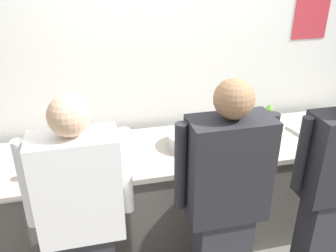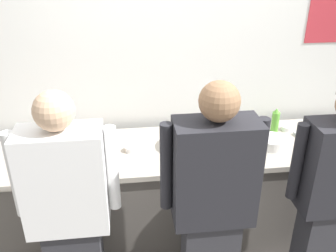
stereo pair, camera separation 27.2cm
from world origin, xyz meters
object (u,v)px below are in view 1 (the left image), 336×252
at_px(squeeze_bottle_primary, 268,116).
at_px(deli_cup, 207,127).
at_px(chef_near_left, 83,221).
at_px(chefs_knife, 65,153).
at_px(sheet_tray, 321,129).
at_px(ramekin_red_sauce, 87,167).
at_px(mixing_bowl_steel, 190,140).
at_px(ramekin_yellow_sauce, 131,151).
at_px(ramekin_orange_sauce, 278,122).
at_px(chef_center, 225,203).
at_px(squeeze_bottle_secondary, 32,169).
at_px(squeeze_bottle_spare, 103,148).
at_px(chef_far_right, 334,184).
at_px(plate_stack_front, 268,136).

relative_size(squeeze_bottle_primary, deli_cup, 1.90).
xyz_separation_m(chef_near_left, chefs_knife, (-0.10, 0.76, 0.03)).
relative_size(sheet_tray, ramekin_red_sauce, 5.03).
bearing_deg(mixing_bowl_steel, ramekin_yellow_sauce, 179.88).
bearing_deg(ramekin_orange_sauce, chefs_knife, -177.20).
xyz_separation_m(chef_center, ramekin_yellow_sauce, (-0.46, 0.71, 0.02)).
bearing_deg(ramekin_yellow_sauce, squeeze_bottle_secondary, -163.75).
bearing_deg(ramekin_orange_sauce, ramekin_yellow_sauce, -171.54).
bearing_deg(squeeze_bottle_spare, mixing_bowl_steel, 2.50).
bearing_deg(squeeze_bottle_primary, mixing_bowl_steel, -166.32).
xyz_separation_m(squeeze_bottle_spare, deli_cup, (0.86, 0.22, -0.03)).
height_order(chef_far_right, sheet_tray, chef_far_right).
height_order(chef_near_left, plate_stack_front, chef_near_left).
height_order(plate_stack_front, mixing_bowl_steel, mixing_bowl_steel).
distance_m(chef_center, squeeze_bottle_secondary, 1.24).
xyz_separation_m(sheet_tray, squeeze_bottle_spare, (-1.80, -0.04, 0.08)).
bearing_deg(ramekin_red_sauce, squeeze_bottle_secondary, -173.35).
xyz_separation_m(ramekin_red_sauce, ramekin_yellow_sauce, (0.33, 0.16, -0.00)).
height_order(chef_center, sheet_tray, chef_center).
bearing_deg(sheet_tray, plate_stack_front, -173.56).
xyz_separation_m(mixing_bowl_steel, squeeze_bottle_secondary, (-1.12, -0.19, 0.03)).
xyz_separation_m(chef_far_right, squeeze_bottle_primary, (-0.06, 0.83, 0.13)).
height_order(mixing_bowl_steel, ramekin_yellow_sauce, mixing_bowl_steel).
xyz_separation_m(chef_center, chef_far_right, (0.79, 0.06, -0.03)).
height_order(chef_near_left, ramekin_orange_sauce, chef_near_left).
bearing_deg(chef_far_right, squeeze_bottle_secondary, 166.63).
bearing_deg(plate_stack_front, ramekin_red_sauce, -175.75).
distance_m(squeeze_bottle_primary, deli_cup, 0.54).
xyz_separation_m(plate_stack_front, deli_cup, (-0.42, 0.24, 0.02)).
distance_m(sheet_tray, deli_cup, 0.96).
distance_m(chef_near_left, squeeze_bottle_secondary, 0.55).
bearing_deg(chef_far_right, deli_cup, 125.57).
relative_size(sheet_tray, chefs_knife, 1.75).
height_order(chef_center, squeeze_bottle_primary, chef_center).
bearing_deg(squeeze_bottle_secondary, chefs_knife, 57.64).
distance_m(mixing_bowl_steel, squeeze_bottle_secondary, 1.14).
bearing_deg(squeeze_bottle_spare, ramekin_yellow_sauce, 8.09).
bearing_deg(chef_near_left, chef_center, -3.96).
relative_size(squeeze_bottle_primary, chefs_knife, 0.75).
distance_m(ramekin_orange_sauce, ramekin_yellow_sauce, 1.31).
bearing_deg(chefs_knife, ramekin_red_sauce, -60.30).
height_order(chef_far_right, ramekin_red_sauce, chef_far_right).
bearing_deg(squeeze_bottle_spare, squeeze_bottle_primary, 8.51).
xyz_separation_m(sheet_tray, ramekin_yellow_sauce, (-1.59, -0.01, 0.01)).
bearing_deg(chefs_knife, squeeze_bottle_spare, -26.60).
bearing_deg(ramekin_orange_sauce, plate_stack_front, -132.82).
bearing_deg(squeeze_bottle_spare, sheet_tray, 1.15).
height_order(squeeze_bottle_primary, squeeze_bottle_spare, squeeze_bottle_primary).
relative_size(squeeze_bottle_primary, ramekin_orange_sauce, 2.54).
bearing_deg(chef_center, plate_stack_front, 47.06).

